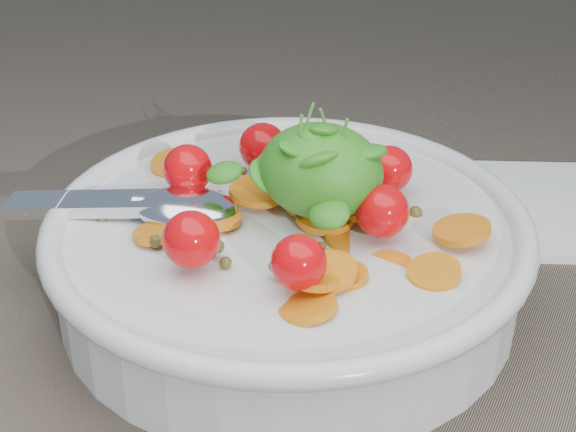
% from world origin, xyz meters
% --- Properties ---
extents(ground, '(6.00, 6.00, 0.00)m').
position_xyz_m(ground, '(0.00, 0.00, 0.00)').
color(ground, '#726351').
rests_on(ground, ground).
extents(bowl, '(0.30, 0.27, 0.12)m').
position_xyz_m(bowl, '(-0.03, 0.00, 0.03)').
color(bowl, silver).
rests_on(bowl, ground).
extents(napkin, '(0.19, 0.18, 0.01)m').
position_xyz_m(napkin, '(0.07, 0.16, 0.00)').
color(napkin, white).
rests_on(napkin, ground).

